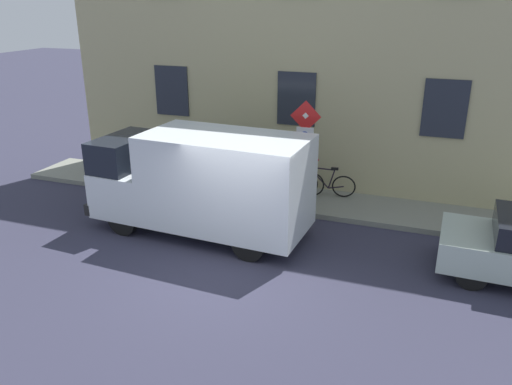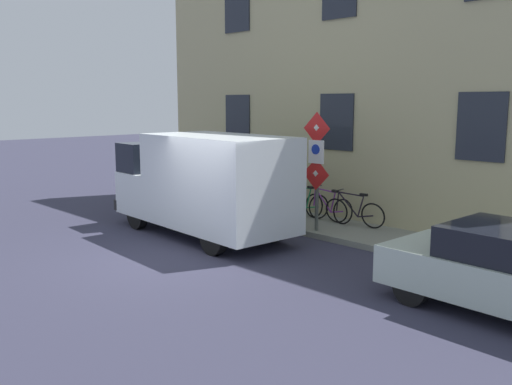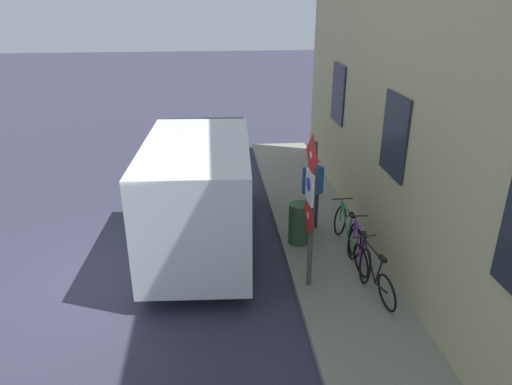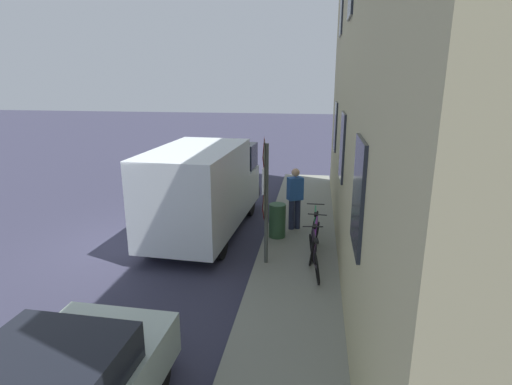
# 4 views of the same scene
# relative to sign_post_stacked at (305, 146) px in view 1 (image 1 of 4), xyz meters

# --- Properties ---
(ground_plane) EXTENTS (80.00, 80.00, 0.00)m
(ground_plane) POSITION_rel_sign_post_stacked_xyz_m (-3.45, 0.71, -1.89)
(ground_plane) COLOR #313145
(sidewalk_slab) EXTENTS (1.89, 16.37, 0.14)m
(sidewalk_slab) POSITION_rel_sign_post_stacked_xyz_m (0.74, 0.71, -1.82)
(sidewalk_slab) COLOR gray
(sidewalk_slab) RESTS_ON ground_plane
(building_facade) EXTENTS (0.75, 14.37, 8.55)m
(building_facade) POSITION_rel_sign_post_stacked_xyz_m (2.04, 0.71, 2.39)
(building_facade) COLOR tan
(building_facade) RESTS_ON ground_plane
(sign_post_stacked) EXTENTS (0.15, 0.56, 2.78)m
(sign_post_stacked) POSITION_rel_sign_post_stacked_xyz_m (0.00, 0.00, 0.00)
(sign_post_stacked) COLOR #474C47
(sign_post_stacked) RESTS_ON sidewalk_slab
(delivery_van) EXTENTS (2.29, 5.43, 2.50)m
(delivery_van) POSITION_rel_sign_post_stacked_xyz_m (-1.91, 1.95, -0.56)
(delivery_van) COLOR white
(delivery_van) RESTS_ON ground_plane
(bicycle_black) EXTENTS (0.46, 1.71, 0.89)m
(bicycle_black) POSITION_rel_sign_post_stacked_xyz_m (1.14, -0.33, -1.38)
(bicycle_black) COLOR black
(bicycle_black) RESTS_ON sidewalk_slab
(bicycle_purple) EXTENTS (0.46, 1.71, 0.89)m
(bicycle_purple) POSITION_rel_sign_post_stacked_xyz_m (1.14, 0.53, -1.38)
(bicycle_purple) COLOR black
(bicycle_purple) RESTS_ON sidewalk_slab
(bicycle_green) EXTENTS (0.46, 1.71, 0.89)m
(bicycle_green) POSITION_rel_sign_post_stacked_xyz_m (1.14, 1.38, -1.38)
(bicycle_green) COLOR black
(bicycle_green) RESTS_ON sidewalk_slab
(pedestrian) EXTENTS (0.47, 0.42, 1.72)m
(pedestrian) POSITION_rel_sign_post_stacked_xyz_m (0.56, 2.28, -0.82)
(pedestrian) COLOR #262B47
(pedestrian) RESTS_ON sidewalk_slab
(litter_bin) EXTENTS (0.44, 0.44, 0.90)m
(litter_bin) POSITION_rel_sign_post_stacked_xyz_m (0.15, 1.61, -1.30)
(litter_bin) COLOR #2D5133
(litter_bin) RESTS_ON sidewalk_slab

